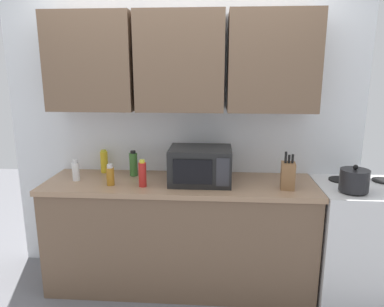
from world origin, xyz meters
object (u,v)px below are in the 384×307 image
stove_range (363,240)px  bottle_green_oil (133,164)px  knife_block (288,175)px  bottle_amber_vinegar (110,175)px  bottle_yellow_mustard (104,162)px  kettle (354,180)px  bottle_white_jar (76,171)px  microwave (200,165)px  bottle_red_sauce (142,174)px

stove_range → bottle_green_oil: 1.95m
knife_block → bottle_amber_vinegar: size_ratio=1.71×
knife_block → bottle_yellow_mustard: 1.54m
kettle → knife_block: size_ratio=0.72×
bottle_white_jar → bottle_yellow_mustard: (0.16, 0.25, 0.02)m
kettle → bottle_white_jar: kettle is taller
bottle_yellow_mustard → microwave: bearing=-15.3°
bottle_yellow_mustard → kettle: bearing=-10.9°
stove_range → bottle_red_sauce: 1.81m
bottle_white_jar → bottle_green_oil: size_ratio=0.80×
bottle_amber_vinegar → stove_range: bearing=3.0°
kettle → bottle_red_sauce: size_ratio=0.98×
stove_range → knife_block: 0.85m
knife_block → bottle_green_oil: size_ratio=1.33×
bottle_red_sauce → kettle: bearing=-0.8°
kettle → knife_block: (-0.47, 0.05, 0.01)m
microwave → bottle_green_oil: bearing=165.2°
bottle_yellow_mustard → stove_range: bearing=-6.4°
bottle_yellow_mustard → bottle_green_oil: 0.29m
stove_range → bottle_yellow_mustard: bearing=173.6°
stove_range → bottle_red_sauce: bearing=-176.1°
bottle_amber_vinegar → kettle: bearing=-1.2°
kettle → microwave: 1.13m
bottle_green_oil → bottle_yellow_mustard: bearing=163.6°
stove_range → kettle: kettle is taller
microwave → knife_block: knife_block is taller
bottle_green_oil → knife_block: bearing=-11.5°
bottle_yellow_mustard → bottle_green_oil: (0.28, -0.08, 0.01)m
stove_range → bottle_green_oil: (-1.86, 0.16, 0.55)m
bottle_white_jar → kettle: bearing=-3.6°
stove_range → bottle_white_jar: bearing=-179.8°
knife_block → bottle_amber_vinegar: 1.35m
bottle_white_jar → bottle_red_sauce: bottle_red_sauce is taller
bottle_amber_vinegar → microwave: bearing=9.2°
bottle_green_oil → bottle_amber_vinegar: 0.29m
bottle_red_sauce → knife_block: bearing=1.4°
microwave → knife_block: bearing=-8.6°
microwave → bottle_green_oil: microwave is taller
knife_block → bottle_green_oil: 1.25m
kettle → bottle_amber_vinegar: bearing=178.8°
kettle → bottle_amber_vinegar: kettle is taller
kettle → stove_range: bearing=39.5°
stove_range → knife_block: (-0.64, -0.09, 0.55)m
microwave → bottle_yellow_mustard: size_ratio=2.42×
knife_block → kettle: bearing=-6.0°
microwave → bottle_red_sauce: size_ratio=2.30×
bottle_green_oil → bottle_amber_vinegar: bearing=-114.8°
bottle_white_jar → bottle_amber_vinegar: 0.32m
stove_range → microwave: microwave is taller
bottle_yellow_mustard → bottle_amber_vinegar: bottle_yellow_mustard is taller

